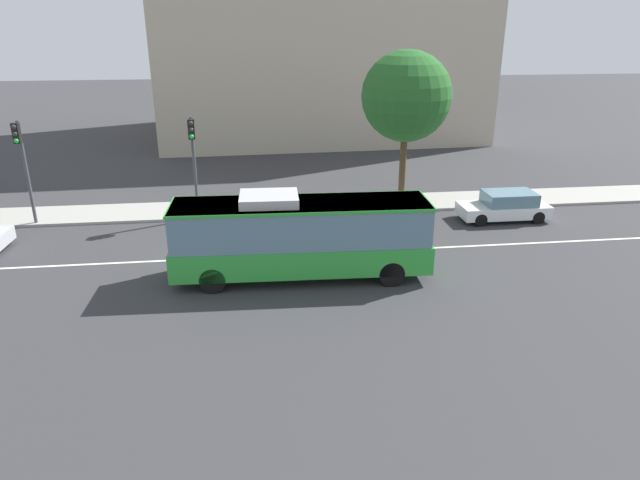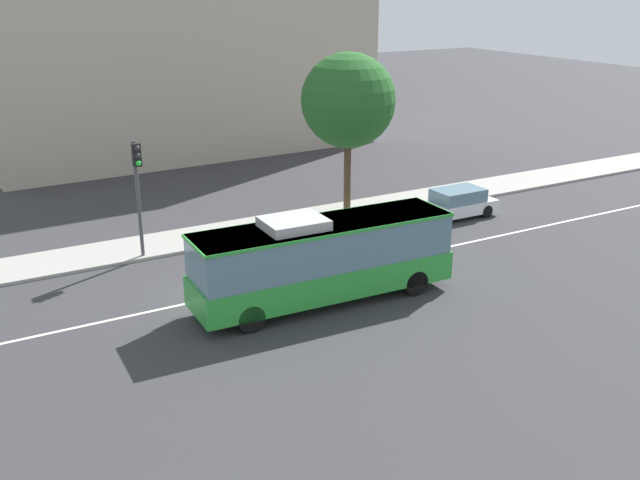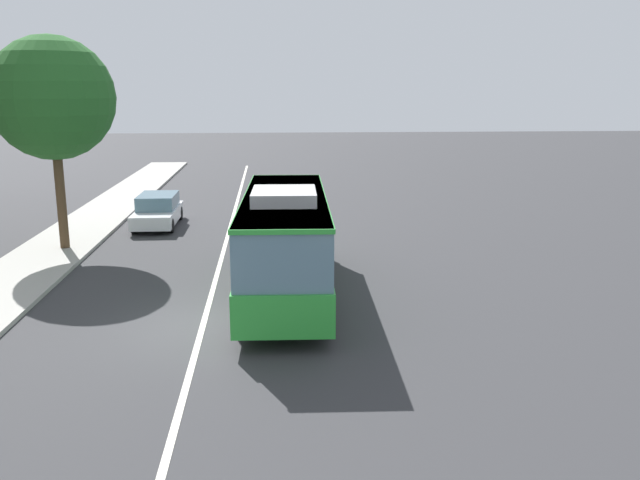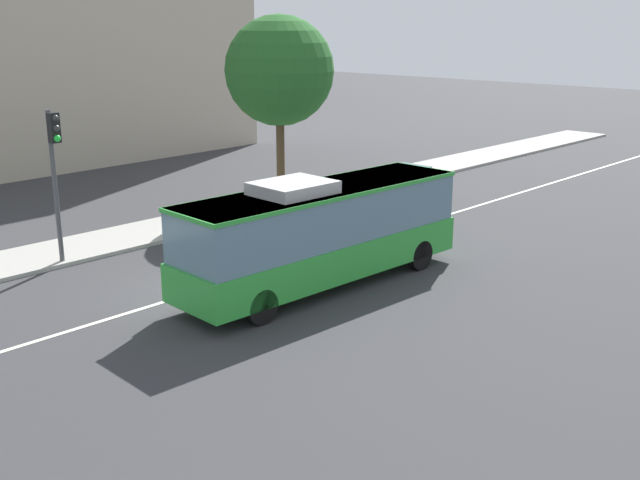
# 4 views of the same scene
# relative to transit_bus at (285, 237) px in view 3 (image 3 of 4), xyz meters

# --- Properties ---
(ground_plane) EXTENTS (160.00, 160.00, 0.00)m
(ground_plane) POSITION_rel_transit_bus_xyz_m (-2.73, 2.31, -1.81)
(ground_plane) COLOR #333335
(lane_centre_line) EXTENTS (76.00, 0.16, 0.01)m
(lane_centre_line) POSITION_rel_transit_bus_xyz_m (-2.73, 2.31, -1.80)
(lane_centre_line) COLOR silver
(lane_centre_line) RESTS_ON ground_plane
(transit_bus) EXTENTS (10.08, 2.86, 3.46)m
(transit_bus) POSITION_rel_transit_bus_xyz_m (0.00, 0.00, 0.00)
(transit_bus) COLOR green
(transit_bus) RESTS_ON ground_plane
(sedan_white) EXTENTS (4.51, 1.83, 1.46)m
(sedan_white) POSITION_rel_transit_bus_xyz_m (10.99, 5.66, -1.09)
(sedan_white) COLOR white
(sedan_white) RESTS_ON ground_plane
(street_tree_kerbside_centre) EXTENTS (4.65, 4.65, 8.24)m
(street_tree_kerbside_centre) POSITION_rel_transit_bus_xyz_m (6.31, 8.54, 4.08)
(street_tree_kerbside_centre) COLOR #4C3823
(street_tree_kerbside_centre) RESTS_ON ground_plane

